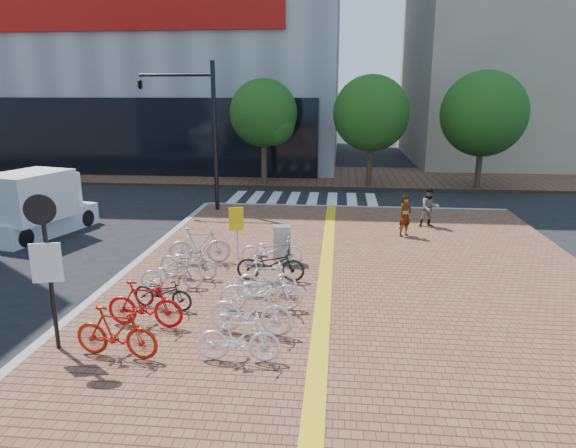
# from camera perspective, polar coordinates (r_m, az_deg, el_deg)

# --- Properties ---
(ground) EXTENTS (120.00, 120.00, 0.00)m
(ground) POSITION_cam_1_polar(r_m,az_deg,el_deg) (13.06, -5.10, -9.82)
(ground) COLOR black
(ground) RESTS_ON ground
(tactile_strip) EXTENTS (0.40, 34.00, 0.01)m
(tactile_strip) POSITION_cam_1_polar(r_m,az_deg,el_deg) (8.47, 2.55, -23.46)
(tactile_strip) COLOR gold
(tactile_strip) RESTS_ON sidewalk
(kerb_north) EXTENTS (14.00, 0.25, 0.15)m
(kerb_north) POSITION_cam_1_polar(r_m,az_deg,el_deg) (24.27, 7.21, 1.80)
(kerb_north) COLOR gray
(kerb_north) RESTS_ON ground
(far_sidewalk) EXTENTS (70.00, 8.00, 0.15)m
(far_sidewalk) POSITION_cam_1_polar(r_m,az_deg,el_deg) (33.18, 1.67, 5.33)
(far_sidewalk) COLOR brown
(far_sidewalk) RESTS_ON ground
(building_beige) EXTENTS (20.00, 18.00, 18.00)m
(building_beige) POSITION_cam_1_polar(r_m,az_deg,el_deg) (46.54, 26.75, 17.52)
(building_beige) COLOR gray
(building_beige) RESTS_ON ground
(crosswalk) EXTENTS (7.50, 4.00, 0.01)m
(crosswalk) POSITION_cam_1_polar(r_m,az_deg,el_deg) (26.29, 1.65, 2.74)
(crosswalk) COLOR silver
(crosswalk) RESTS_ON ground
(street_trees) EXTENTS (16.20, 4.60, 6.35)m
(street_trees) POSITION_cam_1_polar(r_m,az_deg,el_deg) (29.28, 11.31, 11.76)
(street_trees) COLOR #38281E
(street_trees) RESTS_ON far_sidewalk
(bike_0) EXTENTS (1.83, 0.69, 1.07)m
(bike_0) POSITION_cam_1_polar(r_m,az_deg,el_deg) (11.06, -18.56, -11.34)
(bike_0) COLOR #B51E0C
(bike_0) RESTS_ON sidewalk
(bike_1) EXTENTS (1.83, 0.61, 1.08)m
(bike_1) POSITION_cam_1_polar(r_m,az_deg,el_deg) (12.21, -15.62, -8.57)
(bike_1) COLOR red
(bike_1) RESTS_ON sidewalk
(bike_2) EXTENTS (1.67, 0.86, 0.84)m
(bike_2) POSITION_cam_1_polar(r_m,az_deg,el_deg) (13.11, -13.76, -7.39)
(bike_2) COLOR black
(bike_2) RESTS_ON sidewalk
(bike_3) EXTENTS (1.75, 0.90, 0.87)m
(bike_3) POSITION_cam_1_polar(r_m,az_deg,el_deg) (14.29, -12.78, -5.41)
(bike_3) COLOR silver
(bike_3) RESTS_ON sidewalk
(bike_4) EXTENTS (1.89, 0.94, 0.95)m
(bike_4) POSITION_cam_1_polar(r_m,az_deg,el_deg) (15.04, -11.04, -4.14)
(bike_4) COLOR silver
(bike_4) RESTS_ON sidewalk
(bike_5) EXTENTS (1.99, 0.92, 1.16)m
(bike_5) POSITION_cam_1_polar(r_m,az_deg,el_deg) (16.19, -9.82, -2.36)
(bike_5) COLOR silver
(bike_5) RESTS_ON sidewalk
(bike_6) EXTENTS (1.69, 0.53, 1.01)m
(bike_6) POSITION_cam_1_polar(r_m,az_deg,el_deg) (10.41, -5.52, -12.47)
(bike_6) COLOR white
(bike_6) RESTS_ON sidewalk
(bike_7) EXTENTS (1.94, 0.73, 1.14)m
(bike_7) POSITION_cam_1_polar(r_m,az_deg,el_deg) (11.44, -4.14, -9.49)
(bike_7) COLOR silver
(bike_7) RESTS_ON sidewalk
(bike_8) EXTENTS (2.07, 0.96, 1.05)m
(bike_8) POSITION_cam_1_polar(r_m,az_deg,el_deg) (12.60, -3.09, -7.37)
(bike_8) COLOR silver
(bike_8) RESTS_ON sidewalk
(bike_9) EXTENTS (1.62, 0.68, 0.95)m
(bike_9) POSITION_cam_1_polar(r_m,az_deg,el_deg) (13.50, -2.41, -6.08)
(bike_9) COLOR white
(bike_9) RESTS_ON sidewalk
(bike_10) EXTENTS (1.94, 0.70, 1.01)m
(bike_10) POSITION_cam_1_polar(r_m,az_deg,el_deg) (14.52, -1.95, -4.43)
(bike_10) COLOR black
(bike_10) RESTS_ON sidewalk
(bike_11) EXTENTS (1.96, 0.81, 1.01)m
(bike_11) POSITION_cam_1_polar(r_m,az_deg,el_deg) (15.76, -1.79, -2.90)
(bike_11) COLOR silver
(bike_11) RESTS_ON sidewalk
(pedestrian_a) EXTENTS (0.67, 0.65, 1.55)m
(pedestrian_a) POSITION_cam_1_polar(r_m,az_deg,el_deg) (19.39, 12.89, 0.90)
(pedestrian_a) COLOR gray
(pedestrian_a) RESTS_ON sidewalk
(pedestrian_b) EXTENTS (0.85, 0.71, 1.56)m
(pedestrian_b) POSITION_cam_1_polar(r_m,az_deg,el_deg) (20.99, 15.45, 1.78)
(pedestrian_b) COLOR #4E5763
(pedestrian_b) RESTS_ON sidewalk
(utility_box) EXTENTS (0.58, 0.46, 1.17)m
(utility_box) POSITION_cam_1_polar(r_m,az_deg,el_deg) (16.10, -0.69, -2.22)
(utility_box) COLOR #AFAEB3
(utility_box) RESTS_ON sidewalk
(yellow_sign) EXTENTS (0.46, 0.16, 1.70)m
(yellow_sign) POSITION_cam_1_polar(r_m,az_deg,el_deg) (16.26, -5.71, 0.04)
(yellow_sign) COLOR #B7B7BC
(yellow_sign) RESTS_ON sidewalk
(notice_sign) EXTENTS (0.60, 0.22, 3.30)m
(notice_sign) POSITION_cam_1_polar(r_m,az_deg,el_deg) (11.30, -25.29, -3.04)
(notice_sign) COLOR black
(notice_sign) RESTS_ON sidewalk
(traffic_light_pole) EXTENTS (3.49, 1.35, 6.50)m
(traffic_light_pole) POSITION_cam_1_polar(r_m,az_deg,el_deg) (23.48, -11.87, 12.43)
(traffic_light_pole) COLOR black
(traffic_light_pole) RESTS_ON sidewalk
(box_truck) EXTENTS (2.94, 4.70, 2.52)m
(box_truck) POSITION_cam_1_polar(r_m,az_deg,el_deg) (21.82, -26.16, 1.97)
(box_truck) COLOR silver
(box_truck) RESTS_ON ground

